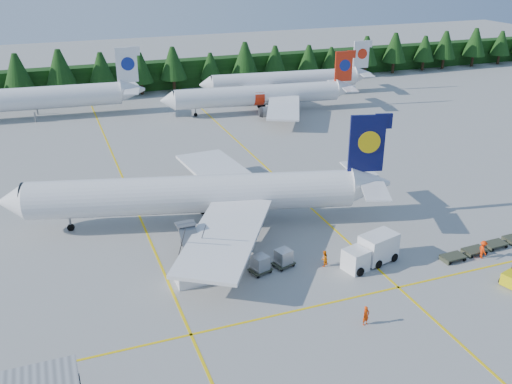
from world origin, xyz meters
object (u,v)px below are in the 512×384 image
object	(u,v)px
service_truck	(370,251)
airliner_navy	(186,195)
airliner_red	(255,96)
airstairs	(198,270)

from	to	relation	value
service_truck	airliner_navy	bearing A→B (deg)	120.31
airliner_red	service_truck	xyz separation A→B (m)	(-9.05, -57.05, -1.81)
airliner_red	airliner_navy	bearing A→B (deg)	-113.12
airliner_navy	airstairs	bearing A→B (deg)	-84.37
airliner_navy	airliner_red	world-z (taller)	airliner_navy
airliner_red	airstairs	size ratio (longest dim) A/B	5.91
airliner_navy	service_truck	bearing A→B (deg)	-29.96
airliner_red	service_truck	size ratio (longest dim) A/B	5.80
airliner_red	airstairs	world-z (taller)	airliner_red
airliner_navy	airliner_red	bearing A→B (deg)	75.14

